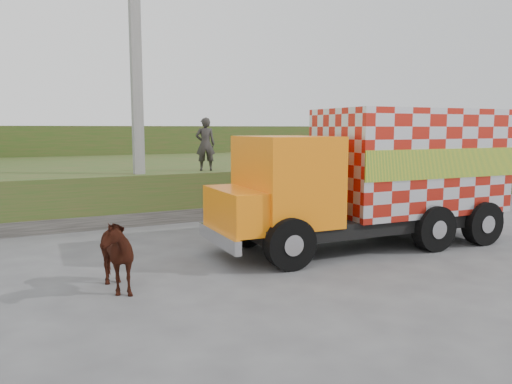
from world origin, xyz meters
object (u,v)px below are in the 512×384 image
utility_pole (137,88)px  cow (109,253)px  cargo_truck (377,176)px  pedestrian (205,144)px

utility_pole → cow: 7.36m
cargo_truck → pedestrian: size_ratio=4.39×
utility_pole → pedestrian: 2.81m
cow → pedestrian: size_ratio=0.93×
pedestrian → utility_pole: bearing=22.7°
utility_pole → pedestrian: utility_pole is taller
cow → pedestrian: bearing=49.8°
utility_pole → cargo_truck: (4.57, -5.48, -2.36)m
utility_pole → cargo_truck: bearing=-50.2°
cargo_truck → cow: (-6.58, -0.73, -1.04)m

